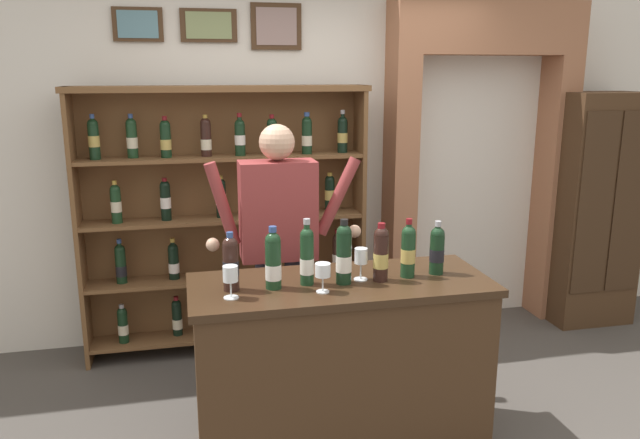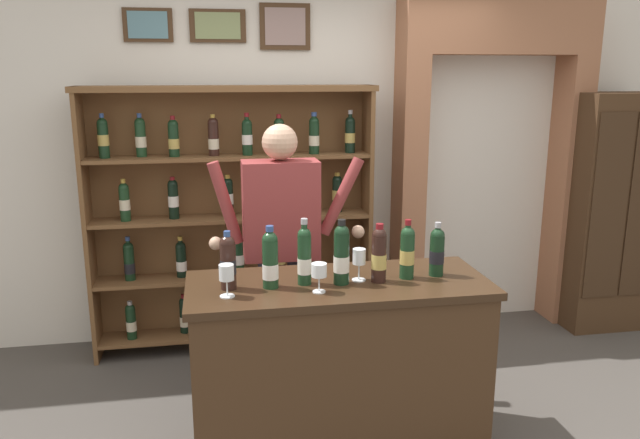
{
  "view_description": "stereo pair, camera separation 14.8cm",
  "coord_description": "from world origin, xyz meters",
  "px_view_note": "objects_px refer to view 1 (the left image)",
  "views": [
    {
      "loc": [
        -0.91,
        -2.92,
        2.0
      ],
      "look_at": [
        -0.2,
        0.25,
        1.22
      ],
      "focal_mm": 34.78,
      "sensor_mm": 36.0,
      "label": 1
    },
    {
      "loc": [
        -0.77,
        -2.95,
        2.0
      ],
      "look_at": [
        -0.2,
        0.25,
        1.22
      ],
      "focal_mm": 34.78,
      "sensor_mm": 36.0,
      "label": 2
    }
  ],
  "objects_px": {
    "tasting_counter": "(340,366)",
    "tasting_bottle_prosecco": "(273,260)",
    "shopkeeper": "(279,231)",
    "tasting_bottle_bianco": "(344,254)",
    "tasting_bottle_super_tuscan": "(381,253)",
    "tasting_bottle_riserva": "(231,263)",
    "wine_glass_spare": "(230,276)",
    "wine_shelf": "(225,213)",
    "wine_glass_right": "(361,258)",
    "wine_glass_center": "(323,272)",
    "tasting_bottle_vin_santo": "(437,249)",
    "tasting_bottle_brunello": "(408,250)",
    "tasting_bottle_grappa": "(307,256)",
    "side_cabinet": "(593,209)"
  },
  "relations": [
    {
      "from": "tasting_bottle_super_tuscan",
      "to": "tasting_bottle_brunello",
      "type": "distance_m",
      "value": 0.16
    },
    {
      "from": "tasting_counter",
      "to": "tasting_bottle_bianco",
      "type": "relative_size",
      "value": 4.64
    },
    {
      "from": "side_cabinet",
      "to": "tasting_bottle_grappa",
      "type": "distance_m",
      "value": 2.93
    },
    {
      "from": "tasting_bottle_grappa",
      "to": "tasting_bottle_bianco",
      "type": "height_order",
      "value": "tasting_bottle_grappa"
    },
    {
      "from": "tasting_bottle_prosecco",
      "to": "wine_glass_right",
      "type": "bearing_deg",
      "value": 3.9
    },
    {
      "from": "tasting_bottle_super_tuscan",
      "to": "wine_glass_spare",
      "type": "relative_size",
      "value": 1.91
    },
    {
      "from": "tasting_bottle_brunello",
      "to": "wine_glass_right",
      "type": "height_order",
      "value": "tasting_bottle_brunello"
    },
    {
      "from": "tasting_bottle_prosecco",
      "to": "tasting_bottle_grappa",
      "type": "height_order",
      "value": "tasting_bottle_grappa"
    },
    {
      "from": "tasting_bottle_riserva",
      "to": "wine_glass_right",
      "type": "height_order",
      "value": "tasting_bottle_riserva"
    },
    {
      "from": "tasting_bottle_super_tuscan",
      "to": "wine_glass_center",
      "type": "xyz_separation_m",
      "value": [
        -0.33,
        -0.1,
        -0.04
      ]
    },
    {
      "from": "tasting_bottle_riserva",
      "to": "tasting_bottle_vin_santo",
      "type": "relative_size",
      "value": 1.03
    },
    {
      "from": "tasting_bottle_riserva",
      "to": "tasting_bottle_grappa",
      "type": "relative_size",
      "value": 0.87
    },
    {
      "from": "tasting_bottle_grappa",
      "to": "tasting_bottle_riserva",
      "type": "bearing_deg",
      "value": -179.25
    },
    {
      "from": "tasting_counter",
      "to": "wine_shelf",
      "type": "bearing_deg",
      "value": 109.06
    },
    {
      "from": "tasting_bottle_prosecco",
      "to": "tasting_bottle_super_tuscan",
      "type": "distance_m",
      "value": 0.55
    },
    {
      "from": "tasting_bottle_prosecco",
      "to": "wine_glass_center",
      "type": "xyz_separation_m",
      "value": [
        0.23,
        -0.11,
        -0.04
      ]
    },
    {
      "from": "tasting_counter",
      "to": "tasting_bottle_prosecco",
      "type": "height_order",
      "value": "tasting_bottle_prosecco"
    },
    {
      "from": "wine_glass_center",
      "to": "tasting_bottle_vin_santo",
      "type": "bearing_deg",
      "value": 12.62
    },
    {
      "from": "tasting_bottle_prosecco",
      "to": "wine_shelf",
      "type": "bearing_deg",
      "value": 95.34
    },
    {
      "from": "shopkeeper",
      "to": "tasting_bottle_prosecco",
      "type": "height_order",
      "value": "shopkeeper"
    },
    {
      "from": "tasting_counter",
      "to": "wine_glass_spare",
      "type": "relative_size",
      "value": 9.69
    },
    {
      "from": "side_cabinet",
      "to": "tasting_bottle_brunello",
      "type": "distance_m",
      "value": 2.46
    },
    {
      "from": "tasting_bottle_riserva",
      "to": "tasting_bottle_grappa",
      "type": "bearing_deg",
      "value": 0.75
    },
    {
      "from": "tasting_bottle_prosecco",
      "to": "tasting_bottle_bianco",
      "type": "relative_size",
      "value": 0.95
    },
    {
      "from": "shopkeeper",
      "to": "tasting_bottle_prosecco",
      "type": "relative_size",
      "value": 5.38
    },
    {
      "from": "wine_shelf",
      "to": "side_cabinet",
      "type": "xyz_separation_m",
      "value": [
        2.91,
        -0.09,
        -0.1
      ]
    },
    {
      "from": "tasting_bottle_riserva",
      "to": "tasting_bottle_brunello",
      "type": "relative_size",
      "value": 0.95
    },
    {
      "from": "side_cabinet",
      "to": "tasting_bottle_grappa",
      "type": "height_order",
      "value": "side_cabinet"
    },
    {
      "from": "shopkeeper",
      "to": "wine_glass_right",
      "type": "xyz_separation_m",
      "value": [
        0.32,
        -0.65,
        0.0
      ]
    },
    {
      "from": "tasting_bottle_prosecco",
      "to": "tasting_bottle_riserva",
      "type": "bearing_deg",
      "value": 175.32
    },
    {
      "from": "tasting_bottle_super_tuscan",
      "to": "tasting_counter",
      "type": "bearing_deg",
      "value": 170.62
    },
    {
      "from": "tasting_bottle_grappa",
      "to": "tasting_bottle_bianco",
      "type": "xyz_separation_m",
      "value": [
        0.18,
        -0.03,
        0.01
      ]
    },
    {
      "from": "side_cabinet",
      "to": "tasting_bottle_riserva",
      "type": "xyz_separation_m",
      "value": [
        -2.98,
        -1.33,
        0.17
      ]
    },
    {
      "from": "shopkeeper",
      "to": "tasting_bottle_prosecco",
      "type": "xyz_separation_m",
      "value": [
        -0.13,
        -0.68,
        0.03
      ]
    },
    {
      "from": "shopkeeper",
      "to": "tasting_bottle_bianco",
      "type": "height_order",
      "value": "shopkeeper"
    },
    {
      "from": "tasting_bottle_prosecco",
      "to": "tasting_bottle_bianco",
      "type": "bearing_deg",
      "value": -0.76
    },
    {
      "from": "side_cabinet",
      "to": "wine_glass_spare",
      "type": "bearing_deg",
      "value": -154.34
    },
    {
      "from": "side_cabinet",
      "to": "tasting_bottle_riserva",
      "type": "height_order",
      "value": "side_cabinet"
    },
    {
      "from": "tasting_bottle_grappa",
      "to": "wine_glass_spare",
      "type": "relative_size",
      "value": 2.13
    },
    {
      "from": "tasting_bottle_bianco",
      "to": "tasting_bottle_vin_santo",
      "type": "bearing_deg",
      "value": 4.65
    },
    {
      "from": "tasting_bottle_prosecco",
      "to": "wine_glass_center",
      "type": "distance_m",
      "value": 0.25
    },
    {
      "from": "wine_shelf",
      "to": "wine_glass_center",
      "type": "relative_size",
      "value": 13.9
    },
    {
      "from": "tasting_bottle_riserva",
      "to": "tasting_bottle_brunello",
      "type": "height_order",
      "value": "tasting_bottle_brunello"
    },
    {
      "from": "tasting_counter",
      "to": "tasting_bottle_super_tuscan",
      "type": "distance_m",
      "value": 0.66
    },
    {
      "from": "tasting_bottle_grappa",
      "to": "wine_glass_spare",
      "type": "bearing_deg",
      "value": -163.65
    },
    {
      "from": "tasting_bottle_vin_santo",
      "to": "tasting_bottle_prosecco",
      "type": "bearing_deg",
      "value": -177.55
    },
    {
      "from": "tasting_bottle_brunello",
      "to": "tasting_counter",
      "type": "bearing_deg",
      "value": 179.36
    },
    {
      "from": "tasting_bottle_super_tuscan",
      "to": "tasting_bottle_bianco",
      "type": "bearing_deg",
      "value": 179.42
    },
    {
      "from": "tasting_bottle_prosecco",
      "to": "wine_glass_center",
      "type": "bearing_deg",
      "value": -25.71
    },
    {
      "from": "wine_glass_center",
      "to": "wine_glass_right",
      "type": "relative_size",
      "value": 0.87
    }
  ]
}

